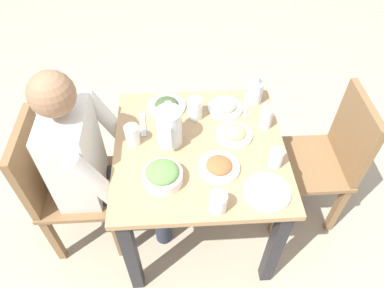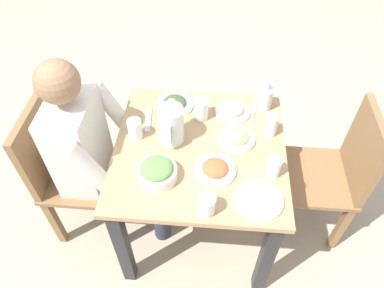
{
  "view_description": "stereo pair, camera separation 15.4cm",
  "coord_description": "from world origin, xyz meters",
  "px_view_note": "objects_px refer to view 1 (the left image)",
  "views": [
    {
      "loc": [
        1.11,
        -0.1,
        1.96
      ],
      "look_at": [
        0.01,
        -0.04,
        0.74
      ],
      "focal_mm": 33.52,
      "sensor_mm": 36.0,
      "label": 1
    },
    {
      "loc": [
        1.11,
        0.05,
        1.96
      ],
      "look_at": [
        0.01,
        -0.04,
        0.74
      ],
      "focal_mm": 33.52,
      "sensor_mm": 36.0,
      "label": 2
    }
  ],
  "objects_px": {
    "plate_yoghurt": "(267,191)",
    "water_glass_near_right": "(218,202)",
    "chair_far": "(326,156)",
    "water_glass_center": "(276,158)",
    "plate_beans": "(225,106)",
    "oil_carafe": "(255,93)",
    "chair_near": "(62,182)",
    "plate_dolmas": "(167,105)",
    "plate_fries": "(234,133)",
    "water_glass_far_right": "(266,118)",
    "water_glass_by_pitcher": "(195,108)",
    "water_glass_near_left": "(132,135)",
    "diner_near": "(97,162)",
    "water_pitcher": "(169,127)",
    "plate_rice_curry": "(219,166)",
    "salad_bowl": "(163,175)",
    "dining_table": "(199,164)",
    "salt_shaker": "(265,108)"
  },
  "relations": [
    {
      "from": "plate_yoghurt",
      "to": "water_glass_near_right",
      "type": "height_order",
      "value": "water_glass_near_right"
    },
    {
      "from": "chair_far",
      "to": "water_glass_center",
      "type": "relative_size",
      "value": 9.19
    },
    {
      "from": "plate_yoghurt",
      "to": "plate_beans",
      "type": "bearing_deg",
      "value": -168.02
    },
    {
      "from": "plate_beans",
      "to": "oil_carafe",
      "type": "bearing_deg",
      "value": 108.63
    },
    {
      "from": "chair_near",
      "to": "plate_dolmas",
      "type": "bearing_deg",
      "value": 116.75
    },
    {
      "from": "plate_fries",
      "to": "water_glass_far_right",
      "type": "height_order",
      "value": "water_glass_far_right"
    },
    {
      "from": "water_glass_by_pitcher",
      "to": "water_glass_near_right",
      "type": "xyz_separation_m",
      "value": [
        0.54,
        0.06,
        -0.01
      ]
    },
    {
      "from": "water_glass_near_left",
      "to": "plate_fries",
      "type": "bearing_deg",
      "value": 91.75
    },
    {
      "from": "diner_near",
      "to": "water_pitcher",
      "type": "distance_m",
      "value": 0.4
    },
    {
      "from": "plate_beans",
      "to": "water_glass_far_right",
      "type": "distance_m",
      "value": 0.23
    },
    {
      "from": "plate_beans",
      "to": "water_glass_far_right",
      "type": "height_order",
      "value": "water_glass_far_right"
    },
    {
      "from": "diner_near",
      "to": "plate_rice_curry",
      "type": "distance_m",
      "value": 0.6
    },
    {
      "from": "plate_fries",
      "to": "water_glass_by_pitcher",
      "type": "bearing_deg",
      "value": -128.7
    },
    {
      "from": "chair_near",
      "to": "water_pitcher",
      "type": "distance_m",
      "value": 0.65
    },
    {
      "from": "plate_beans",
      "to": "water_glass_center",
      "type": "height_order",
      "value": "water_glass_center"
    },
    {
      "from": "water_glass_far_right",
      "to": "oil_carafe",
      "type": "bearing_deg",
      "value": -173.2
    },
    {
      "from": "chair_far",
      "to": "water_glass_near_left",
      "type": "height_order",
      "value": "chair_far"
    },
    {
      "from": "chair_near",
      "to": "water_glass_center",
      "type": "bearing_deg",
      "value": 82.65
    },
    {
      "from": "chair_near",
      "to": "salad_bowl",
      "type": "distance_m",
      "value": 0.62
    },
    {
      "from": "plate_dolmas",
      "to": "water_glass_by_pitcher",
      "type": "height_order",
      "value": "water_glass_by_pitcher"
    },
    {
      "from": "dining_table",
      "to": "plate_dolmas",
      "type": "height_order",
      "value": "plate_dolmas"
    },
    {
      "from": "water_pitcher",
      "to": "plate_fries",
      "type": "xyz_separation_m",
      "value": [
        -0.02,
        0.31,
        -0.08
      ]
    },
    {
      "from": "salad_bowl",
      "to": "plate_rice_curry",
      "type": "relative_size",
      "value": 0.92
    },
    {
      "from": "plate_fries",
      "to": "plate_beans",
      "type": "bearing_deg",
      "value": -174.28
    },
    {
      "from": "diner_near",
      "to": "water_glass_center",
      "type": "height_order",
      "value": "diner_near"
    },
    {
      "from": "diner_near",
      "to": "plate_beans",
      "type": "distance_m",
      "value": 0.7
    },
    {
      "from": "plate_beans",
      "to": "water_glass_by_pitcher",
      "type": "distance_m",
      "value": 0.17
    },
    {
      "from": "chair_near",
      "to": "oil_carafe",
      "type": "distance_m",
      "value": 1.09
    },
    {
      "from": "plate_fries",
      "to": "water_pitcher",
      "type": "bearing_deg",
      "value": -86.64
    },
    {
      "from": "water_glass_by_pitcher",
      "to": "water_glass_far_right",
      "type": "xyz_separation_m",
      "value": [
        0.09,
        0.34,
        -0.0
      ]
    },
    {
      "from": "chair_near",
      "to": "diner_near",
      "type": "relative_size",
      "value": 0.74
    },
    {
      "from": "water_glass_by_pitcher",
      "to": "plate_fries",
      "type": "bearing_deg",
      "value": 51.3
    },
    {
      "from": "chair_near",
      "to": "diner_near",
      "type": "bearing_deg",
      "value": 90.0
    },
    {
      "from": "plate_dolmas",
      "to": "plate_yoghurt",
      "type": "xyz_separation_m",
      "value": [
        0.56,
        0.41,
        -0.0
      ]
    },
    {
      "from": "plate_fries",
      "to": "water_glass_far_right",
      "type": "xyz_separation_m",
      "value": [
        -0.06,
        0.16,
        0.04
      ]
    },
    {
      "from": "plate_rice_curry",
      "to": "water_glass_near_left",
      "type": "relative_size",
      "value": 1.84
    },
    {
      "from": "chair_near",
      "to": "water_glass_by_pitcher",
      "type": "bearing_deg",
      "value": 106.08
    },
    {
      "from": "water_glass_center",
      "to": "salt_shaker",
      "type": "relative_size",
      "value": 1.72
    },
    {
      "from": "diner_near",
      "to": "salt_shaker",
      "type": "relative_size",
      "value": 21.3
    },
    {
      "from": "plate_beans",
      "to": "water_glass_near_right",
      "type": "relative_size",
      "value": 1.98
    },
    {
      "from": "salad_bowl",
      "to": "water_glass_near_right",
      "type": "distance_m",
      "value": 0.27
    },
    {
      "from": "water_glass_near_left",
      "to": "water_glass_far_right",
      "type": "xyz_separation_m",
      "value": [
        -0.07,
        0.64,
        0.0
      ]
    },
    {
      "from": "dining_table",
      "to": "plate_rice_curry",
      "type": "distance_m",
      "value": 0.22
    },
    {
      "from": "plate_yoghurt",
      "to": "salad_bowl",
      "type": "bearing_deg",
      "value": -101.37
    },
    {
      "from": "water_pitcher",
      "to": "water_glass_far_right",
      "type": "relative_size",
      "value": 1.74
    },
    {
      "from": "oil_carafe",
      "to": "water_glass_far_right",
      "type": "bearing_deg",
      "value": 6.8
    },
    {
      "from": "plate_dolmas",
      "to": "water_glass_near_left",
      "type": "xyz_separation_m",
      "value": [
        0.24,
        -0.16,
        0.03
      ]
    },
    {
      "from": "dining_table",
      "to": "water_glass_by_pitcher",
      "type": "distance_m",
      "value": 0.28
    },
    {
      "from": "plate_yoghurt",
      "to": "salt_shaker",
      "type": "distance_m",
      "value": 0.5
    },
    {
      "from": "diner_near",
      "to": "salt_shaker",
      "type": "bearing_deg",
      "value": 104.02
    }
  ]
}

